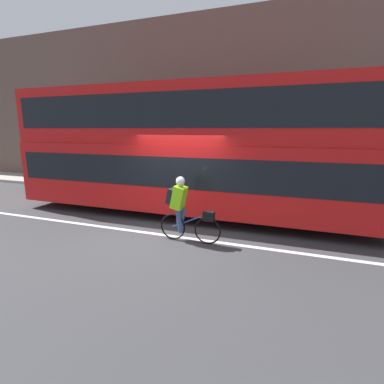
% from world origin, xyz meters
% --- Properties ---
extents(ground_plane, '(80.00, 80.00, 0.00)m').
position_xyz_m(ground_plane, '(0.00, 0.00, 0.00)').
color(ground_plane, '#38383A').
extents(road_center_line, '(50.00, 0.14, 0.01)m').
position_xyz_m(road_center_line, '(0.00, -0.18, 0.00)').
color(road_center_line, silver).
rests_on(road_center_line, ground_plane).
extents(sidewalk_curb, '(60.00, 2.01, 0.12)m').
position_xyz_m(sidewalk_curb, '(0.00, 4.94, 0.06)').
color(sidewalk_curb, '#A8A399').
rests_on(sidewalk_curb, ground_plane).
extents(building_facade, '(60.00, 0.30, 7.36)m').
position_xyz_m(building_facade, '(0.00, 6.10, 3.68)').
color(building_facade, brown).
rests_on(building_facade, ground_plane).
extents(bus, '(10.95, 2.45, 3.90)m').
position_xyz_m(bus, '(-0.19, 1.83, 2.16)').
color(bus, black).
rests_on(bus, ground_plane).
extents(cyclist_on_bike, '(1.53, 0.32, 1.57)m').
position_xyz_m(cyclist_on_bike, '(0.54, -0.36, 0.85)').
color(cyclist_on_bike, black).
rests_on(cyclist_on_bike, ground_plane).
extents(trash_bin, '(0.53, 0.53, 0.85)m').
position_xyz_m(trash_bin, '(0.26, 4.84, 0.55)').
color(trash_bin, '#194C23').
rests_on(trash_bin, sidewalk_curb).
extents(street_sign_post, '(0.36, 0.09, 2.37)m').
position_xyz_m(street_sign_post, '(4.97, 4.84, 1.45)').
color(street_sign_post, '#59595B').
rests_on(street_sign_post, sidewalk_curb).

